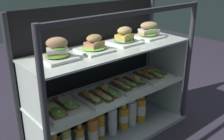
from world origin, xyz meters
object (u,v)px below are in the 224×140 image
plated_roll_sandwich_near_right_corner (149,31)px  juice_bottle_front_second (80,138)px  juice_bottle_near_post (93,131)px  plated_roll_sandwich_far_left (94,45)px  juice_bottle_back_center (132,112)px  juice_bottle_front_right_end (100,126)px  open_sandwich_tray_center (127,83)px  plated_roll_sandwich_mid_right (125,37)px  juice_bottle_back_right (123,117)px  open_sandwich_tray_left_of_center (151,74)px  plated_roll_sandwich_near_left_corner (58,52)px  juice_bottle_back_left (141,109)px  open_sandwich_tray_near_right_corner (61,107)px  juice_bottle_front_left_end (112,121)px  open_sandwich_tray_mid_left (100,96)px

plated_roll_sandwich_near_right_corner → juice_bottle_front_second: (-0.66, -0.05, -0.58)m
plated_roll_sandwich_near_right_corner → juice_bottle_near_post: (-0.56, -0.06, -0.57)m
plated_roll_sandwich_far_left → juice_bottle_back_center: 0.63m
juice_bottle_front_right_end → open_sandwich_tray_center: bearing=-2.8°
plated_roll_sandwich_mid_right → juice_bottle_back_right: size_ratio=0.84×
plated_roll_sandwich_near_right_corner → juice_bottle_back_right: bearing=-169.6°
plated_roll_sandwich_far_left → juice_bottle_back_center: size_ratio=0.80×
juice_bottle_front_right_end → juice_bottle_back_center: bearing=-4.4°
plated_roll_sandwich_mid_right → juice_bottle_front_second: (-0.41, -0.05, -0.57)m
plated_roll_sandwich_far_left → open_sandwich_tray_center: 0.40m
open_sandwich_tray_left_of_center → juice_bottle_near_post: bearing=-177.3°
open_sandwich_tray_left_of_center → juice_bottle_back_center: bearing=-174.9°
plated_roll_sandwich_near_left_corner → juice_bottle_back_left: 0.85m
open_sandwich_tray_near_right_corner → juice_bottle_front_second: open_sandwich_tray_near_right_corner is taller
open_sandwich_tray_near_right_corner → juice_bottle_back_right: (0.48, -0.01, -0.25)m
juice_bottle_back_right → juice_bottle_back_center: bearing=0.5°
open_sandwich_tray_left_of_center → juice_bottle_near_post: 0.62m
plated_roll_sandwich_near_left_corner → plated_roll_sandwich_far_left: size_ratio=0.94×
plated_roll_sandwich_near_left_corner → plated_roll_sandwich_far_left: bearing=0.2°
open_sandwich_tray_center → juice_bottle_back_center: size_ratio=1.12×
plated_roll_sandwich_near_left_corner → plated_roll_sandwich_mid_right: plated_roll_sandwich_near_left_corner is taller
juice_bottle_front_left_end → plated_roll_sandwich_far_left: bearing=163.7°
plated_roll_sandwich_near_left_corner → juice_bottle_back_right: 0.74m
juice_bottle_near_post → juice_bottle_back_right: size_ratio=1.11×
plated_roll_sandwich_near_left_corner → open_sandwich_tray_mid_left: (0.24, -0.05, -0.32)m
open_sandwich_tray_center → juice_bottle_front_right_end: (-0.23, 0.01, -0.25)m
plated_roll_sandwich_near_right_corner → open_sandwich_tray_center: (-0.24, -0.04, -0.32)m
open_sandwich_tray_near_right_corner → juice_bottle_near_post: 0.32m
plated_roll_sandwich_far_left → open_sandwich_tray_center: plated_roll_sandwich_far_left is taller
open_sandwich_tray_mid_left → open_sandwich_tray_center: (0.26, 0.03, -0.00)m
juice_bottle_front_right_end → juice_bottle_back_left: juice_bottle_back_left is taller
plated_roll_sandwich_mid_right → open_sandwich_tray_left_of_center: (0.26, -0.03, -0.32)m
juice_bottle_front_left_end → juice_bottle_near_post: bearing=-176.8°
plated_roll_sandwich_mid_right → juice_bottle_front_second: 0.71m
plated_roll_sandwich_far_left → juice_bottle_front_right_end: bearing=-32.6°
juice_bottle_back_left → open_sandwich_tray_near_right_corner: bearing=177.8°
juice_bottle_near_post → plated_roll_sandwich_near_right_corner: bearing=6.0°
juice_bottle_back_center → juice_bottle_back_left: size_ratio=0.96×
open_sandwich_tray_left_of_center → juice_bottle_near_post: (-0.57, -0.03, -0.24)m
juice_bottle_front_right_end → juice_bottle_front_left_end: juice_bottle_front_left_end is taller
juice_bottle_back_center → juice_bottle_back_right: bearing=-179.5°
open_sandwich_tray_center → juice_bottle_front_second: bearing=-178.0°
plated_roll_sandwich_far_left → open_sandwich_tray_mid_left: size_ratio=0.71×
open_sandwich_tray_mid_left → juice_bottle_near_post: open_sandwich_tray_mid_left is taller
juice_bottle_front_right_end → juice_bottle_back_center: (0.28, -0.02, 0.01)m
plated_roll_sandwich_far_left → plated_roll_sandwich_near_right_corner: (0.50, 0.02, 0.01)m
plated_roll_sandwich_far_left → juice_bottle_front_right_end: (0.02, -0.01, -0.56)m
plated_roll_sandwich_far_left → juice_bottle_front_second: (-0.16, -0.04, -0.57)m
plated_roll_sandwich_near_right_corner → plated_roll_sandwich_near_left_corner: bearing=-178.7°
plated_roll_sandwich_far_left → juice_bottle_back_center: plated_roll_sandwich_far_left is taller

